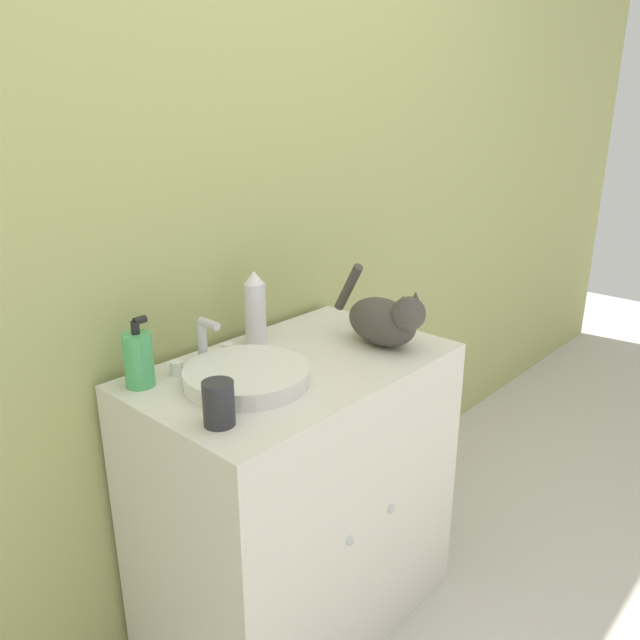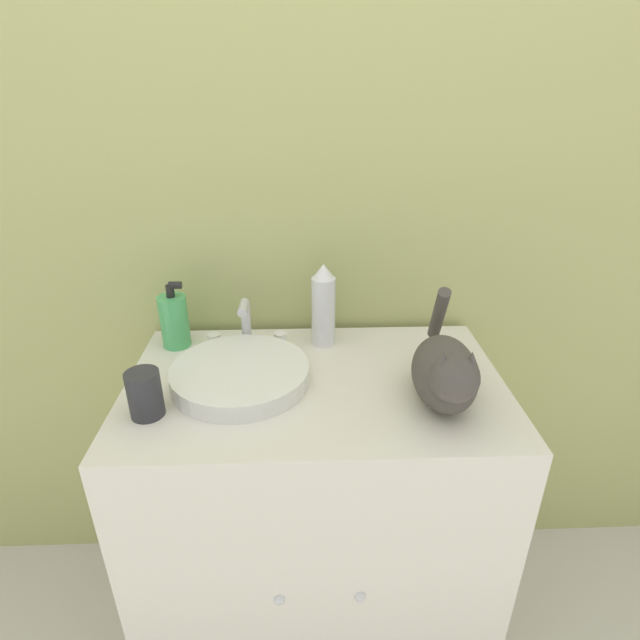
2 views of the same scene
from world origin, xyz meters
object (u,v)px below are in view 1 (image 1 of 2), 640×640
(soap_bottle, at_px, (139,359))
(cup, at_px, (219,403))
(spray_bottle, at_px, (255,309))
(cat, at_px, (385,319))

(soap_bottle, distance_m, cup, 0.29)
(soap_bottle, bearing_deg, spray_bottle, -0.45)
(cat, xyz_separation_m, spray_bottle, (-0.23, 0.27, 0.03))
(soap_bottle, bearing_deg, cup, -89.10)
(spray_bottle, height_order, cup, spray_bottle)
(soap_bottle, relative_size, spray_bottle, 0.81)
(soap_bottle, xyz_separation_m, spray_bottle, (0.37, -0.00, 0.03))
(soap_bottle, height_order, spray_bottle, spray_bottle)
(cat, bearing_deg, spray_bottle, -132.55)
(cat, relative_size, spray_bottle, 1.57)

